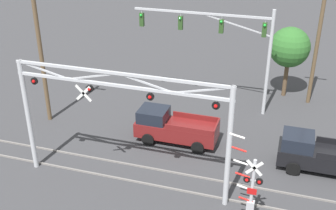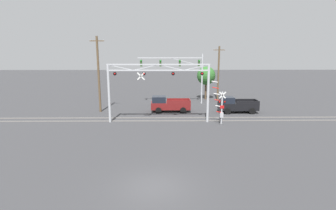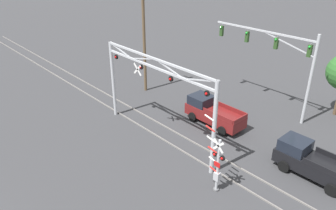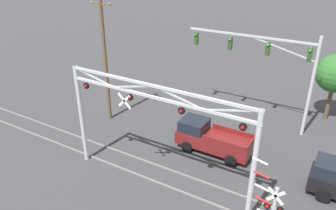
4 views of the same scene
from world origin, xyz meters
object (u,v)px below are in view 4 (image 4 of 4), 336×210
(crossing_gantry, at_px, (155,123))
(background_tree_beyond_span, at_px, (336,74))
(utility_pole_left, at_px, (105,60))
(traffic_signal_span, at_px, (277,63))
(pickup_truck_lead, at_px, (210,138))

(crossing_gantry, xyz_separation_m, background_tree_beyond_span, (7.52, 14.30, -0.41))
(crossing_gantry, distance_m, utility_pole_left, 9.50)
(traffic_signal_span, relative_size, background_tree_beyond_span, 1.79)
(traffic_signal_span, distance_m, utility_pole_left, 12.75)
(traffic_signal_span, xyz_separation_m, pickup_truck_lead, (-2.53, -5.55, -4.24))
(utility_pole_left, bearing_deg, traffic_signal_span, 24.71)
(traffic_signal_span, xyz_separation_m, background_tree_beyond_span, (3.80, 3.67, -1.33))
(pickup_truck_lead, height_order, utility_pole_left, utility_pole_left)
(utility_pole_left, relative_size, background_tree_beyond_span, 1.79)
(pickup_truck_lead, relative_size, utility_pole_left, 0.53)
(crossing_gantry, xyz_separation_m, utility_pole_left, (-7.85, 5.30, 0.70))
(traffic_signal_span, height_order, pickup_truck_lead, traffic_signal_span)
(utility_pole_left, bearing_deg, pickup_truck_lead, -1.41)
(traffic_signal_span, bearing_deg, crossing_gantry, -109.30)
(crossing_gantry, bearing_deg, pickup_truck_lead, 76.79)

